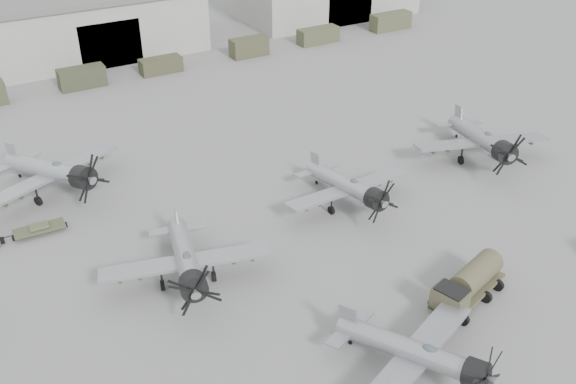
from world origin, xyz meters
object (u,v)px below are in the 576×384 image
(aircraft_far_0, at_px, (54,172))
(tug_trailer, at_px, (7,236))
(fuel_tanker, at_px, (469,283))
(aircraft_mid_2, at_px, (350,187))
(aircraft_near_1, at_px, (420,354))
(aircraft_mid_3, at_px, (484,140))
(aircraft_mid_1, at_px, (187,261))

(aircraft_far_0, relative_size, tug_trailer, 1.87)
(aircraft_far_0, bearing_deg, fuel_tanker, -78.30)
(aircraft_mid_2, bearing_deg, tug_trailer, 158.31)
(aircraft_far_0, bearing_deg, aircraft_near_1, -92.34)
(aircraft_mid_2, relative_size, aircraft_far_0, 0.90)
(aircraft_near_1, height_order, aircraft_mid_3, aircraft_mid_3)
(aircraft_mid_2, height_order, fuel_tanker, aircraft_mid_2)
(tug_trailer, bearing_deg, aircraft_mid_3, -10.13)
(aircraft_far_0, height_order, tug_trailer, aircraft_far_0)
(aircraft_near_1, distance_m, aircraft_mid_2, 19.39)
(aircraft_mid_1, relative_size, tug_trailer, 1.78)
(aircraft_near_1, relative_size, aircraft_mid_2, 0.96)
(aircraft_mid_1, xyz_separation_m, aircraft_far_0, (-5.11, 17.49, 0.19))
(aircraft_near_1, bearing_deg, aircraft_mid_1, 97.38)
(aircraft_mid_2, distance_m, tug_trailer, 27.95)
(aircraft_near_1, xyz_separation_m, aircraft_mid_3, (23.29, 18.32, 0.34))
(aircraft_mid_1, relative_size, aircraft_far_0, 0.95)
(aircraft_near_1, distance_m, aircraft_mid_3, 29.64)
(aircraft_mid_1, bearing_deg, aircraft_mid_2, 24.38)
(aircraft_near_1, xyz_separation_m, aircraft_far_0, (-13.56, 32.63, 0.36))
(aircraft_mid_2, relative_size, aircraft_mid_3, 0.89)
(aircraft_mid_2, bearing_deg, aircraft_far_0, 143.33)
(aircraft_mid_1, xyz_separation_m, aircraft_mid_2, (15.93, 2.76, -0.11))
(aircraft_near_1, distance_m, tug_trailer, 33.28)
(fuel_tanker, bearing_deg, aircraft_mid_3, 25.90)
(aircraft_mid_1, xyz_separation_m, fuel_tanker, (16.19, -11.18, -0.73))
(aircraft_near_1, relative_size, aircraft_mid_1, 0.91)
(aircraft_mid_1, distance_m, fuel_tanker, 19.69)
(aircraft_far_0, xyz_separation_m, tug_trailer, (-5.19, -5.17, -1.91))
(aircraft_mid_2, distance_m, fuel_tanker, 13.95)
(tug_trailer, bearing_deg, aircraft_near_1, -53.54)
(fuel_tanker, xyz_separation_m, tug_trailer, (-26.49, 23.49, -0.98))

